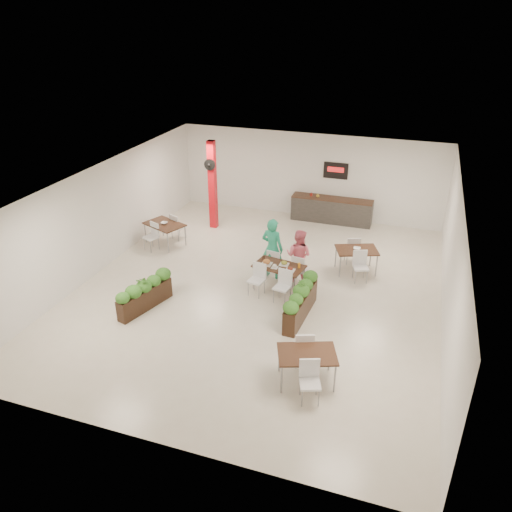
{
  "coord_description": "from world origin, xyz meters",
  "views": [
    {
      "loc": [
        3.88,
        -11.82,
        7.31
      ],
      "look_at": [
        -0.06,
        -0.09,
        1.1
      ],
      "focal_mm": 35.0,
      "sensor_mm": 36.0,
      "label": 1
    }
  ],
  "objects": [
    {
      "name": "room_shell",
      "position": [
        0.0,
        0.0,
        2.01
      ],
      "size": [
        10.1,
        12.1,
        3.22
      ],
      "color": "white",
      "rests_on": "ground"
    },
    {
      "name": "diner_woman",
      "position": [
        0.93,
        0.85,
        0.81
      ],
      "size": [
        0.89,
        0.75,
        1.63
      ],
      "primitive_type": "imported",
      "rotation": [
        0.0,
        0.0,
        2.96
      ],
      "color": "#FB6F86",
      "rests_on": "ground"
    },
    {
      "name": "planter_left",
      "position": [
        -2.57,
        -1.94,
        0.5
      ],
      "size": [
        0.81,
        1.8,
        0.97
      ],
      "rotation": [
        0.0,
        0.0,
        1.28
      ],
      "color": "black",
      "rests_on": "ground"
    },
    {
      "name": "service_counter",
      "position": [
        1.0,
        5.65,
        0.49
      ],
      "size": [
        3.0,
        0.64,
        2.2
      ],
      "color": "#292825",
      "rests_on": "ground"
    },
    {
      "name": "ground",
      "position": [
        0.0,
        0.0,
        0.0
      ],
      "size": [
        12.0,
        12.0,
        0.0
      ],
      "primitive_type": "plane",
      "color": "beige",
      "rests_on": "ground"
    },
    {
      "name": "planter_right",
      "position": [
        1.48,
        -1.02,
        0.51
      ],
      "size": [
        0.51,
        2.05,
        1.08
      ],
      "rotation": [
        0.0,
        0.0,
        1.51
      ],
      "color": "black",
      "rests_on": "ground"
    },
    {
      "name": "diner_man",
      "position": [
        0.13,
        0.85,
        0.93
      ],
      "size": [
        0.75,
        0.56,
        1.86
      ],
      "primitive_type": "imported",
      "rotation": [
        0.0,
        0.0,
        2.96
      ],
      "color": "#25A076",
      "rests_on": "ground"
    },
    {
      "name": "side_table_c",
      "position": [
        2.2,
        -3.43,
        0.63
      ],
      "size": [
        1.44,
        1.67,
        0.92
      ],
      "rotation": [
        0.0,
        0.0,
        0.35
      ],
      "color": "black",
      "rests_on": "ground"
    },
    {
      "name": "main_table",
      "position": [
        0.52,
        0.2,
        0.64
      ],
      "size": [
        1.52,
        1.81,
        0.92
      ],
      "rotation": [
        0.0,
        0.0,
        -0.18
      ],
      "color": "black",
      "rests_on": "ground"
    },
    {
      "name": "red_column",
      "position": [
        -3.0,
        3.79,
        1.64
      ],
      "size": [
        0.4,
        0.41,
        3.2
      ],
      "color": "red",
      "rests_on": "ground"
    },
    {
      "name": "side_table_b",
      "position": [
        2.46,
        1.96,
        0.63
      ],
      "size": [
        1.43,
        1.66,
        0.92
      ],
      "rotation": [
        0.0,
        0.0,
        0.37
      ],
      "color": "black",
      "rests_on": "ground"
    },
    {
      "name": "side_table_a",
      "position": [
        -3.99,
        1.88,
        0.64
      ],
      "size": [
        1.55,
        1.66,
        0.92
      ],
      "rotation": [
        0.0,
        0.0,
        -0.39
      ],
      "color": "black",
      "rests_on": "ground"
    }
  ]
}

